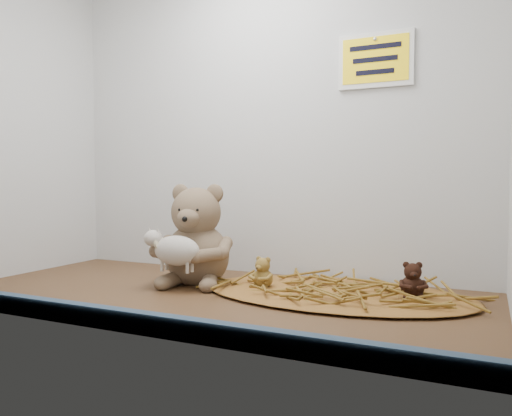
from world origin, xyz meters
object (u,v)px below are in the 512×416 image
at_px(main_teddy, 197,234).
at_px(mini_teddy_brown, 413,278).
at_px(mini_teddy_tan, 263,271).
at_px(toy_lamb, 177,251).

xyz_separation_m(main_teddy, mini_teddy_brown, (0.51, 0.04, -0.07)).
xyz_separation_m(main_teddy, mini_teddy_tan, (0.18, -0.01, -0.08)).
distance_m(main_teddy, mini_teddy_tan, 0.20).
bearing_deg(toy_lamb, main_teddy, 90.00).
bearing_deg(toy_lamb, mini_teddy_tan, 24.50).
distance_m(main_teddy, mini_teddy_brown, 0.51).
distance_m(main_teddy, toy_lamb, 0.09).
bearing_deg(main_teddy, toy_lamb, -102.20).
relative_size(toy_lamb, mini_teddy_tan, 2.13).
xyz_separation_m(toy_lamb, mini_teddy_tan, (0.18, 0.08, -0.05)).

